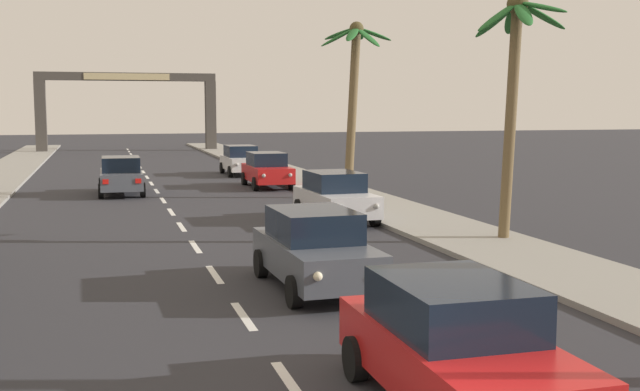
{
  "coord_description": "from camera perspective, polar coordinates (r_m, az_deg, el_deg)",
  "views": [
    {
      "loc": [
        -2.46,
        -5.77,
        3.84
      ],
      "look_at": [
        1.47,
        8.0,
        2.2
      ],
      "focal_mm": 43.36,
      "sensor_mm": 36.0,
      "label": 1
    }
  ],
  "objects": [
    {
      "name": "lane_markings",
      "position": [
        26.21,
        -9.48,
        -1.98
      ],
      "size": [
        4.28,
        87.44,
        0.01
      ],
      "color": "silver",
      "rests_on": "ground"
    },
    {
      "name": "sedan_parked_nearest_kerb",
      "position": [
        37.34,
        -3.93,
        1.92
      ],
      "size": [
        1.95,
        4.45,
        1.68
      ],
      "color": "red",
      "rests_on": "ground"
    },
    {
      "name": "sedan_parked_mid_kerb",
      "position": [
        26.04,
        1.12,
        -0.06
      ],
      "size": [
        2.05,
        4.49,
        1.68
      ],
      "color": "silver",
      "rests_on": "ground"
    },
    {
      "name": "town_gateway_arch",
      "position": [
        69.6,
        -14.01,
        6.83
      ],
      "size": [
        15.28,
        0.9,
        6.83
      ],
      "color": "#423D38",
      "rests_on": "ground"
    },
    {
      "name": "palm_right_second",
      "position": [
        22.56,
        14.17,
        9.29
      ],
      "size": [
        2.88,
        2.93,
        7.0
      ],
      "color": "brown",
      "rests_on": "ground"
    },
    {
      "name": "sidewalk_right",
      "position": [
        27.99,
        5.72,
        -1.25
      ],
      "size": [
        3.2,
        110.0,
        0.14
      ],
      "primitive_type": "cube",
      "color": "gray",
      "rests_on": "ground"
    },
    {
      "name": "sedan_parked_far_kerb",
      "position": [
        44.31,
        -5.86,
        2.62
      ],
      "size": [
        1.96,
        4.46,
        1.68
      ],
      "color": "silver",
      "rests_on": "ground"
    },
    {
      "name": "sedan_oncoming_far",
      "position": [
        35.24,
        -14.47,
        1.46
      ],
      "size": [
        1.98,
        4.46,
        1.68
      ],
      "color": "#4C515B",
      "rests_on": "ground"
    },
    {
      "name": "sedan_lead_at_stop_bar",
      "position": [
        10.04,
        9.95,
        -10.86
      ],
      "size": [
        1.97,
        4.46,
        1.68
      ],
      "color": "red",
      "rests_on": "ground"
    },
    {
      "name": "palm_right_third",
      "position": [
        32.94,
        2.5,
        8.63
      ],
      "size": [
        3.23,
        3.09,
        7.42
      ],
      "color": "brown",
      "rests_on": "ground"
    },
    {
      "name": "sedan_third_in_queue",
      "position": [
        16.43,
        -0.37,
        -3.94
      ],
      "size": [
        2.03,
        4.48,
        1.68
      ],
      "color": "#4C515B",
      "rests_on": "ground"
    }
  ]
}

